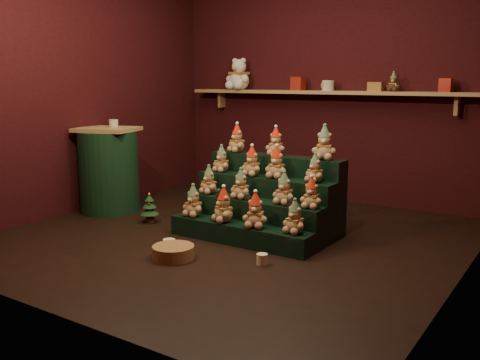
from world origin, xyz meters
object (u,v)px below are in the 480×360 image
Objects in this scene: snow_globe_a at (219,192)px; mini_christmas_tree at (150,207)px; white_bear at (239,70)px; brown_bear at (393,82)px; mug_right at (262,259)px; riser_tier_front at (239,234)px; side_table at (109,170)px; snow_globe_b at (247,196)px; snow_globe_c at (290,202)px; mug_left at (169,245)px; wicker_basket at (173,252)px.

snow_globe_a reaches higher than mini_christmas_tree.
white_bear is 2.42× the size of brown_bear.
white_bear is (-0.14, 1.88, 1.41)m from mini_christmas_tree.
brown_bear is (1.04, 1.81, 1.02)m from snow_globe_a.
snow_globe_a is at bearing 146.60° from mug_right.
riser_tier_front is at bearing -48.41° from white_bear.
riser_tier_front is 4.35× the size of mini_christmas_tree.
side_table is at bearing 165.97° from mug_right.
snow_globe_b reaches higher than mug_right.
brown_bear is at bearing 8.06° from white_bear.
snow_globe_c is at bearing 20.61° from riser_tier_front.
side_table is at bearing 153.90° from mug_left.
snow_globe_c reaches higher than mug_right.
snow_globe_a is 0.90× the size of snow_globe_c.
snow_globe_c is at bearing 2.29° from mini_christmas_tree.
brown_bear reaches higher than snow_globe_b.
riser_tier_front is at bearing -84.16° from snow_globe_b.
mug_left is 3.04m from brown_bear.
snow_globe_a is 0.88× the size of mug_right.
white_bear is at bearing 123.53° from riser_tier_front.
mini_christmas_tree is (-1.17, 0.10, 0.07)m from riser_tier_front.
wicker_basket is (-0.22, -0.64, -0.04)m from riser_tier_front.
wicker_basket is (1.64, -0.86, -0.41)m from side_table.
white_bear is (-1.29, 1.81, 1.17)m from snow_globe_b.
snow_globe_c is 0.17× the size of white_bear.
side_table is 2.15m from white_bear.
snow_globe_c is at bearing 50.95° from wicker_basket.
brown_bear reaches higher than mini_christmas_tree.
riser_tier_front is 2.79m from white_bear.
side_table is 8.79× the size of mug_left.
white_bear is at bearing 56.00° from side_table.
wicker_basket reaches higher than mug_left.
side_table reaches higher than riser_tier_front.
wicker_basket is at bearing -39.21° from mug_left.
snow_globe_a reaches higher than mug_left.
snow_globe_a is 0.23× the size of wicker_basket.
mug_right is (0.04, -0.53, -0.36)m from snow_globe_c.
brown_bear reaches higher than snow_globe_a.
brown_bear reaches higher than mug_right.
mini_christmas_tree is at bearing 142.20° from mug_left.
riser_tier_front is at bearing -4.72° from mini_christmas_tree.
riser_tier_front is at bearing 70.72° from wicker_basket.
side_table reaches higher than mug_left.
brown_bear is (2.00, -0.00, -0.15)m from white_bear.
snow_globe_b is (-0.02, 0.16, 0.31)m from riser_tier_front.
mug_left is 0.85m from mug_right.
snow_globe_a is at bearing 4.41° from mini_christmas_tree.
brown_bear reaches higher than riser_tier_front.
mini_christmas_tree is at bearing 164.09° from mug_right.
riser_tier_front is 1.17m from mini_christmas_tree.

